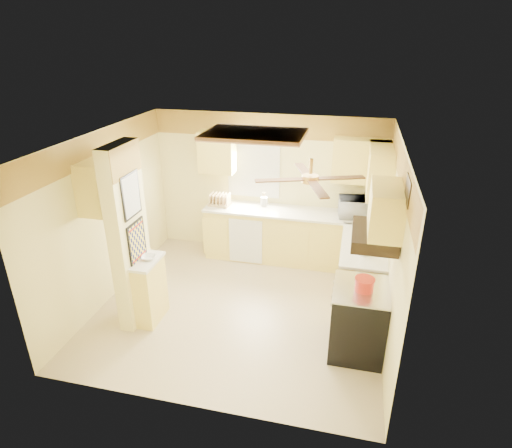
% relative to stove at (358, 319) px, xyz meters
% --- Properties ---
extents(floor, '(4.00, 4.00, 0.00)m').
position_rel_stove_xyz_m(floor, '(-1.67, 0.55, -0.46)').
color(floor, tan).
rests_on(floor, ground).
extents(ceiling, '(4.00, 4.00, 0.00)m').
position_rel_stove_xyz_m(ceiling, '(-1.67, 0.55, 2.04)').
color(ceiling, white).
rests_on(ceiling, wall_back).
extents(wall_back, '(4.00, 0.00, 4.00)m').
position_rel_stove_xyz_m(wall_back, '(-1.67, 2.45, 0.79)').
color(wall_back, '#F4E795').
rests_on(wall_back, floor).
extents(wall_front, '(4.00, 0.00, 4.00)m').
position_rel_stove_xyz_m(wall_front, '(-1.67, -1.35, 0.79)').
color(wall_front, '#F4E795').
rests_on(wall_front, floor).
extents(wall_left, '(0.00, 3.80, 3.80)m').
position_rel_stove_xyz_m(wall_left, '(-3.67, 0.55, 0.79)').
color(wall_left, '#F4E795').
rests_on(wall_left, floor).
extents(wall_right, '(0.00, 3.80, 3.80)m').
position_rel_stove_xyz_m(wall_right, '(0.33, 0.55, 0.79)').
color(wall_right, '#F4E795').
rests_on(wall_right, floor).
extents(wallpaper_border, '(4.00, 0.02, 0.40)m').
position_rel_stove_xyz_m(wallpaper_border, '(-1.67, 2.43, 1.84)').
color(wallpaper_border, '#E8BE44').
rests_on(wallpaper_border, wall_back).
extents(partition_column, '(0.20, 0.70, 2.50)m').
position_rel_stove_xyz_m(partition_column, '(-3.02, 0.00, 0.79)').
color(partition_column, '#F4E795').
rests_on(partition_column, floor).
extents(partition_ledge, '(0.25, 0.55, 0.90)m').
position_rel_stove_xyz_m(partition_ledge, '(-2.80, 0.00, -0.01)').
color(partition_ledge, '#FFE964').
rests_on(partition_ledge, floor).
extents(ledge_top, '(0.28, 0.58, 0.04)m').
position_rel_stove_xyz_m(ledge_top, '(-2.80, 0.00, 0.46)').
color(ledge_top, silver).
rests_on(ledge_top, partition_ledge).
extents(lower_cabinets_back, '(3.00, 0.60, 0.90)m').
position_rel_stove_xyz_m(lower_cabinets_back, '(-1.17, 2.15, -0.01)').
color(lower_cabinets_back, '#FFE964').
rests_on(lower_cabinets_back, floor).
extents(lower_cabinets_right, '(0.60, 1.40, 0.90)m').
position_rel_stove_xyz_m(lower_cabinets_right, '(0.03, 1.15, -0.01)').
color(lower_cabinets_right, '#FFE964').
rests_on(lower_cabinets_right, floor).
extents(countertop_back, '(3.04, 0.64, 0.04)m').
position_rel_stove_xyz_m(countertop_back, '(-1.17, 2.14, 0.46)').
color(countertop_back, silver).
rests_on(countertop_back, lower_cabinets_back).
extents(countertop_right, '(0.64, 1.44, 0.04)m').
position_rel_stove_xyz_m(countertop_right, '(0.02, 1.15, 0.46)').
color(countertop_right, silver).
rests_on(countertop_right, lower_cabinets_right).
extents(dishwasher_panel, '(0.58, 0.02, 0.80)m').
position_rel_stove_xyz_m(dishwasher_panel, '(-1.92, 1.84, -0.03)').
color(dishwasher_panel, white).
rests_on(dishwasher_panel, lower_cabinets_back).
extents(window, '(0.92, 0.02, 1.02)m').
position_rel_stove_xyz_m(window, '(-1.92, 2.44, 1.09)').
color(window, white).
rests_on(window, wall_back).
extents(upper_cab_back_left, '(0.60, 0.35, 0.70)m').
position_rel_stove_xyz_m(upper_cab_back_left, '(-2.52, 2.27, 1.39)').
color(upper_cab_back_left, '#FFE964').
rests_on(upper_cab_back_left, wall_back).
extents(upper_cab_back_right, '(0.90, 0.35, 0.70)m').
position_rel_stove_xyz_m(upper_cab_back_right, '(-0.12, 2.27, 1.39)').
color(upper_cab_back_right, '#FFE964').
rests_on(upper_cab_back_right, wall_back).
extents(upper_cab_right, '(0.35, 1.00, 0.70)m').
position_rel_stove_xyz_m(upper_cab_right, '(0.16, 1.80, 1.39)').
color(upper_cab_right, '#FFE964').
rests_on(upper_cab_right, wall_right).
extents(upper_cab_left_wall, '(0.35, 0.75, 0.70)m').
position_rel_stove_xyz_m(upper_cab_left_wall, '(-3.49, 0.30, 1.39)').
color(upper_cab_left_wall, '#FFE964').
rests_on(upper_cab_left_wall, wall_left).
extents(upper_cab_over_stove, '(0.35, 0.76, 0.52)m').
position_rel_stove_xyz_m(upper_cab_over_stove, '(0.16, 0.00, 1.49)').
color(upper_cab_over_stove, '#FFE964').
rests_on(upper_cab_over_stove, wall_right).
extents(stove, '(0.68, 0.77, 0.92)m').
position_rel_stove_xyz_m(stove, '(0.00, 0.00, 0.00)').
color(stove, black).
rests_on(stove, floor).
extents(range_hood, '(0.50, 0.76, 0.14)m').
position_rel_stove_xyz_m(range_hood, '(0.07, 0.00, 1.16)').
color(range_hood, black).
rests_on(range_hood, upper_cab_over_stove).
extents(poster_menu, '(0.02, 0.42, 0.57)m').
position_rel_stove_xyz_m(poster_menu, '(-2.91, 0.00, 1.39)').
color(poster_menu, black).
rests_on(poster_menu, partition_column).
extents(poster_nashville, '(0.02, 0.42, 0.57)m').
position_rel_stove_xyz_m(poster_nashville, '(-2.91, 0.00, 0.74)').
color(poster_nashville, black).
rests_on(poster_nashville, partition_column).
extents(ceiling_light_panel, '(1.35, 0.95, 0.06)m').
position_rel_stove_xyz_m(ceiling_light_panel, '(-1.57, 1.05, 2.00)').
color(ceiling_light_panel, brown).
rests_on(ceiling_light_panel, ceiling).
extents(ceiling_fan, '(1.15, 1.15, 0.26)m').
position_rel_stove_xyz_m(ceiling_fan, '(-0.67, -0.15, 1.83)').
color(ceiling_fan, gold).
rests_on(ceiling_fan, ceiling).
extents(vent_grate, '(0.02, 0.40, 0.25)m').
position_rel_stove_xyz_m(vent_grate, '(0.31, -0.35, 1.84)').
color(vent_grate, black).
rests_on(vent_grate, wall_right).
extents(microwave, '(0.62, 0.46, 0.32)m').
position_rel_stove_xyz_m(microwave, '(-0.12, 2.16, 0.64)').
color(microwave, white).
rests_on(microwave, countertop_back).
extents(bowl, '(0.22, 0.22, 0.05)m').
position_rel_stove_xyz_m(bowl, '(-2.79, 0.03, 0.50)').
color(bowl, white).
rests_on(bowl, ledge_top).
extents(dutch_oven, '(0.24, 0.24, 0.16)m').
position_rel_stove_xyz_m(dutch_oven, '(0.02, -0.04, 0.54)').
color(dutch_oven, red).
rests_on(dutch_oven, stove).
extents(kettle, '(0.15, 0.15, 0.23)m').
position_rel_stove_xyz_m(kettle, '(0.02, 0.82, 0.59)').
color(kettle, silver).
rests_on(kettle, countertop_right).
extents(dish_rack, '(0.38, 0.29, 0.21)m').
position_rel_stove_xyz_m(dish_rack, '(-2.46, 2.13, 0.55)').
color(dish_rack, tan).
rests_on(dish_rack, countertop_back).
extents(utensil_crock, '(0.12, 0.12, 0.24)m').
position_rel_stove_xyz_m(utensil_crock, '(-1.70, 2.29, 0.56)').
color(utensil_crock, white).
rests_on(utensil_crock, countertop_back).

